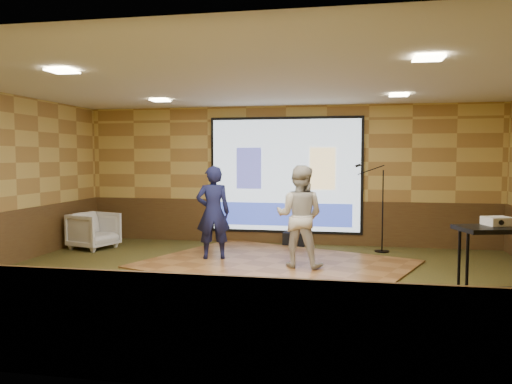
% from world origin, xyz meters
% --- Properties ---
extents(ground, '(9.00, 9.00, 0.00)m').
position_xyz_m(ground, '(0.00, 0.00, 0.00)').
color(ground, '#2B3719').
rests_on(ground, ground).
extents(room_shell, '(9.04, 7.04, 3.02)m').
position_xyz_m(room_shell, '(0.00, 0.00, 2.09)').
color(room_shell, tan).
rests_on(room_shell, ground).
extents(wainscot_back, '(9.00, 0.04, 0.95)m').
position_xyz_m(wainscot_back, '(0.00, 3.48, 0.47)').
color(wainscot_back, '#472C17').
rests_on(wainscot_back, ground).
extents(wainscot_front, '(9.00, 0.04, 0.95)m').
position_xyz_m(wainscot_front, '(0.00, -3.48, 0.47)').
color(wainscot_front, '#472C17').
rests_on(wainscot_front, ground).
extents(projector_screen, '(3.32, 0.06, 2.52)m').
position_xyz_m(projector_screen, '(0.00, 3.44, 1.47)').
color(projector_screen, black).
rests_on(projector_screen, room_shell).
extents(downlight_nw, '(0.32, 0.32, 0.02)m').
position_xyz_m(downlight_nw, '(-2.20, 1.80, 2.97)').
color(downlight_nw, '#FFEDBF').
rests_on(downlight_nw, room_shell).
extents(downlight_ne, '(0.32, 0.32, 0.02)m').
position_xyz_m(downlight_ne, '(2.20, 1.80, 2.97)').
color(downlight_ne, '#FFEDBF').
rests_on(downlight_ne, room_shell).
extents(downlight_sw, '(0.32, 0.32, 0.02)m').
position_xyz_m(downlight_sw, '(-2.20, -1.50, 2.97)').
color(downlight_sw, '#FFEDBF').
rests_on(downlight_sw, room_shell).
extents(downlight_se, '(0.32, 0.32, 0.02)m').
position_xyz_m(downlight_se, '(2.20, -1.50, 2.97)').
color(downlight_se, '#FFEDBF').
rests_on(downlight_se, room_shell).
extents(dance_floor, '(5.24, 4.66, 0.03)m').
position_xyz_m(dance_floor, '(0.12, 1.28, 0.02)').
color(dance_floor, olive).
rests_on(dance_floor, ground).
extents(player_left, '(0.72, 0.58, 1.70)m').
position_xyz_m(player_left, '(-1.08, 1.49, 0.88)').
color(player_left, '#151944').
rests_on(player_left, dance_floor).
extents(player_right, '(0.93, 0.78, 1.72)m').
position_xyz_m(player_right, '(0.55, 1.08, 0.89)').
color(player_right, beige).
rests_on(player_right, dance_floor).
extents(av_table, '(1.02, 0.54, 1.07)m').
position_xyz_m(av_table, '(3.15, -1.00, 0.77)').
color(av_table, black).
rests_on(av_table, ground).
extents(projector, '(0.37, 0.35, 0.10)m').
position_xyz_m(projector, '(3.13, -0.90, 1.12)').
color(projector, silver).
rests_on(projector, av_table).
extents(mic_stand, '(0.69, 0.28, 1.77)m').
position_xyz_m(mic_stand, '(1.97, 2.87, 0.49)').
color(mic_stand, black).
rests_on(mic_stand, ground).
extents(banquet_chair, '(1.03, 1.01, 0.75)m').
position_xyz_m(banquet_chair, '(-3.82, 2.14, 0.37)').
color(banquet_chair, gray).
rests_on(banquet_chair, ground).
extents(duffel_bag, '(0.48, 0.33, 0.29)m').
position_xyz_m(duffel_bag, '(0.22, 3.25, 0.14)').
color(duffel_bag, black).
rests_on(duffel_bag, ground).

